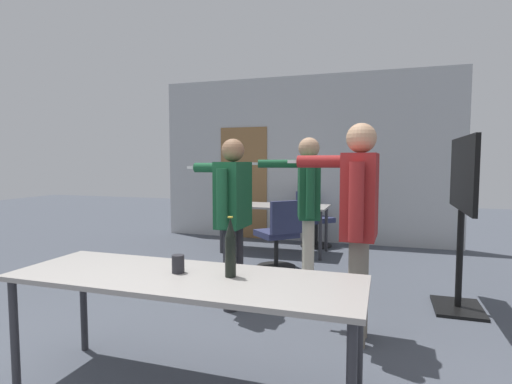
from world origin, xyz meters
TOP-DOWN VIEW (x-y plane):
  - back_wall at (-0.03, 5.53)m, footprint 5.29×0.12m
  - conference_table_near at (0.26, 0.59)m, footprint 2.13×0.71m
  - conference_table_far at (-0.23, 4.48)m, footprint 1.66×0.73m
  - tv_screen at (2.10, 2.67)m, footprint 0.44×1.20m
  - person_center_tall at (0.61, 2.72)m, footprint 0.84×0.55m
  - person_near_casual at (1.20, 1.67)m, footprint 0.78×0.68m
  - person_right_polo at (0.00, 2.06)m, footprint 0.75×0.64m
  - office_chair_mid_tucked at (0.09, 3.51)m, footprint 0.68×0.69m
  - office_chair_far_left at (0.27, 5.16)m, footprint 0.69×0.68m
  - beer_bottle at (0.54, 0.66)m, footprint 0.07×0.07m
  - drink_cup at (0.20, 0.64)m, footprint 0.08×0.08m

SIDE VIEW (x-z plane):
  - office_chair_far_left at x=0.27m, z-range -0.03..0.88m
  - office_chair_mid_tucked at x=0.09m, z-range -0.03..0.90m
  - conference_table_far at x=-0.23m, z-range 0.30..1.04m
  - conference_table_near at x=0.26m, z-range 0.31..1.05m
  - drink_cup at x=0.20m, z-range 0.74..0.85m
  - beer_bottle at x=0.54m, z-range 0.73..1.09m
  - person_right_polo at x=0.00m, z-range 0.17..1.81m
  - person_center_tall at x=0.61m, z-range 0.19..1.87m
  - person_near_casual at x=1.20m, z-range 0.18..1.89m
  - tv_screen at x=2.10m, z-range 0.23..1.88m
  - back_wall at x=-0.03m, z-range -0.01..2.91m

